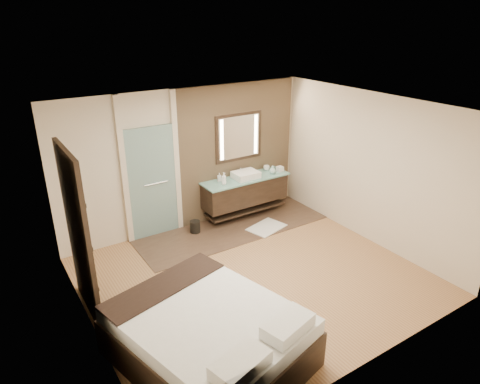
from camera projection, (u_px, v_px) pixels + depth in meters
floor at (254, 277)px, 6.87m from camera, size 5.00×5.00×0.00m
tile_strip at (233, 228)px, 8.41m from camera, size 3.80×1.30×0.01m
stone_wall at (237, 151)px, 8.61m from camera, size 2.60×0.08×2.70m
vanity at (245, 191)px, 8.68m from camera, size 1.85×0.55×0.88m
mirror_unit at (239, 137)px, 8.45m from camera, size 1.06×0.04×0.96m
frosted_door at (152, 178)px, 7.76m from camera, size 1.10×0.12×2.70m
shoji_partition at (79, 235)px, 5.65m from camera, size 0.06×1.20×2.40m
bed at (209, 336)px, 5.11m from camera, size 2.23×2.55×0.84m
bath_mat at (267, 228)px, 8.41m from camera, size 0.82×0.67×0.02m
waste_bin at (195, 227)px, 8.21m from camera, size 0.21×0.21×0.25m
tissue_box at (280, 169)px, 8.91m from camera, size 0.12×0.12×0.10m
soap_bottle_a at (224, 179)px, 8.19m from camera, size 0.09×0.09×0.24m
soap_bottle_b at (219, 177)px, 8.38m from camera, size 0.10×0.10×0.16m
soap_bottle_c at (273, 170)px, 8.76m from camera, size 0.15×0.15×0.17m
cup at (267, 168)px, 8.96m from camera, size 0.16×0.16×0.10m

